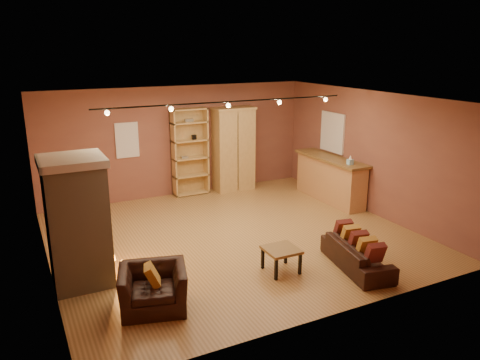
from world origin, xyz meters
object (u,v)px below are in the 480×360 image
bookcase (189,151)px  coffee_table (281,252)px  loveseat (357,250)px  armchair (153,281)px  fireplace (78,222)px  bar_counter (330,179)px  armoire (233,149)px

bookcase → coffee_table: 4.94m
bookcase → loveseat: (1.07, -5.35, -0.81)m
armchair → coffee_table: size_ratio=1.95×
fireplace → bar_counter: fireplace is taller
armoire → loveseat: bearing=-91.3°
loveseat → armoire: bearing=9.7°
armchair → bar_counter: bearing=44.0°
bookcase → coffee_table: bookcase is taller
loveseat → coffee_table: size_ratio=2.94×
fireplace → bookcase: (3.30, 3.73, 0.08)m
fireplace → coffee_table: 3.39m
fireplace → armchair: fireplace is taller
armchair → fireplace: bearing=137.8°
fireplace → bar_counter: bearing=14.8°
bookcase → armoire: size_ratio=1.01×
armoire → bar_counter: (1.76, -1.92, -0.56)m
bookcase → armchair: bearing=-116.4°
armchair → coffee_table: (2.30, 0.15, -0.06)m
armoire → loveseat: (-0.12, -5.18, -0.78)m
bar_counter → armchair: size_ratio=2.08×
bar_counter → loveseat: bearing=-119.9°
bar_counter → coffee_table: bearing=-138.4°
fireplace → armchair: bearing=-57.8°
bookcase → armchair: (-2.49, -5.02, -0.72)m
bar_counter → coffee_table: size_ratio=4.05×
coffee_table → bar_counter: bearing=41.6°
loveseat → coffee_table: (-1.25, 0.48, 0.02)m
armchair → armoire: bearing=68.5°
bookcase → bar_counter: size_ratio=0.98×
armoire → bar_counter: 2.66m
loveseat → bookcase: bearing=22.3°
armoire → coffee_table: 4.96m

